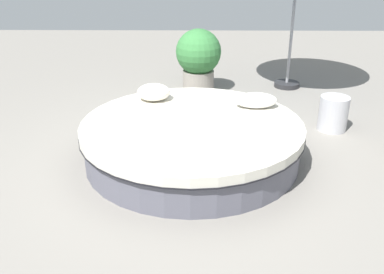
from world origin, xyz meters
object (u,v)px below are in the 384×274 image
(planter, at_px, (198,58))
(throw_pillow_0, at_px, (256,100))
(round_bed, at_px, (192,140))
(side_table, at_px, (333,113))
(throw_pillow_1, at_px, (154,92))

(planter, bearing_deg, throw_pillow_0, -70.41)
(round_bed, bearing_deg, side_table, 25.03)
(side_table, bearing_deg, throw_pillow_1, -176.87)
(planter, distance_m, side_table, 2.44)
(round_bed, relative_size, side_table, 5.46)
(side_table, bearing_deg, planter, 138.75)
(throw_pillow_0, bearing_deg, throw_pillow_1, 168.63)
(throw_pillow_0, xyz_separation_m, side_table, (1.11, 0.39, -0.32))
(throw_pillow_1, relative_size, side_table, 0.91)
(planter, height_order, side_table, planter)
(planter, bearing_deg, throw_pillow_1, -108.68)
(throw_pillow_0, bearing_deg, round_bed, -147.76)
(throw_pillow_0, xyz_separation_m, planter, (-0.71, 1.99, 0.03))
(throw_pillow_1, distance_m, side_table, 2.43)
(throw_pillow_0, height_order, side_table, throw_pillow_0)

